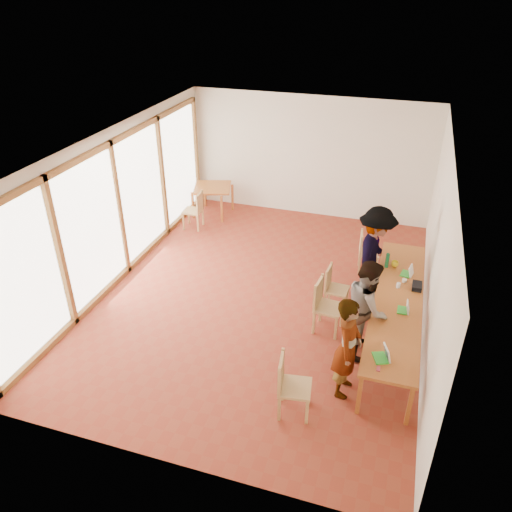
% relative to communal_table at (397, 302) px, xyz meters
% --- Properties ---
extents(ground, '(8.00, 8.00, 0.00)m').
position_rel_communal_table_xyz_m(ground, '(-2.50, 0.49, -0.70)').
color(ground, maroon).
rests_on(ground, ground).
extents(wall_back, '(6.00, 0.10, 3.00)m').
position_rel_communal_table_xyz_m(wall_back, '(-2.50, 4.49, 0.80)').
color(wall_back, beige).
rests_on(wall_back, ground).
extents(wall_front, '(6.00, 0.10, 3.00)m').
position_rel_communal_table_xyz_m(wall_front, '(-2.50, -3.51, 0.80)').
color(wall_front, beige).
rests_on(wall_front, ground).
extents(wall_right, '(0.10, 8.00, 3.00)m').
position_rel_communal_table_xyz_m(wall_right, '(0.50, 0.49, 0.80)').
color(wall_right, beige).
rests_on(wall_right, ground).
extents(window_wall, '(0.10, 8.00, 3.00)m').
position_rel_communal_table_xyz_m(window_wall, '(-5.46, 0.49, 0.80)').
color(window_wall, white).
rests_on(window_wall, ground).
extents(ceiling, '(6.00, 8.00, 0.04)m').
position_rel_communal_table_xyz_m(ceiling, '(-2.50, 0.49, 2.32)').
color(ceiling, white).
rests_on(ceiling, wall_back).
extents(communal_table, '(0.80, 4.00, 0.75)m').
position_rel_communal_table_xyz_m(communal_table, '(0.00, 0.00, 0.00)').
color(communal_table, '#B15727').
rests_on(communal_table, ground).
extents(side_table, '(0.90, 0.90, 0.75)m').
position_rel_communal_table_xyz_m(side_table, '(-4.80, 3.69, -0.03)').
color(side_table, '#B15727').
rests_on(side_table, ground).
extents(chair_near, '(0.51, 0.51, 0.51)m').
position_rel_communal_table_xyz_m(chair_near, '(-1.31, -2.20, -0.11)').
color(chair_near, tan).
rests_on(chair_near, ground).
extents(chair_mid, '(0.50, 0.50, 0.52)m').
position_rel_communal_table_xyz_m(chair_mid, '(-1.20, -0.18, -0.10)').
color(chair_mid, tan).
rests_on(chair_mid, ground).
extents(chair_far, '(0.43, 0.43, 0.45)m').
position_rel_communal_table_xyz_m(chair_far, '(-1.16, 0.51, -0.18)').
color(chair_far, tan).
rests_on(chair_far, ground).
extents(chair_empty, '(0.45, 0.45, 0.46)m').
position_rel_communal_table_xyz_m(chair_empty, '(-0.76, 2.04, -0.17)').
color(chair_empty, tan).
rests_on(chair_empty, ground).
extents(chair_spare, '(0.46, 0.46, 0.49)m').
position_rel_communal_table_xyz_m(chair_spare, '(-4.87, 2.82, -0.14)').
color(chair_spare, tan).
rests_on(chair_spare, ground).
extents(person_near, '(0.42, 0.61, 1.63)m').
position_rel_communal_table_xyz_m(person_near, '(-0.61, -1.55, 0.11)').
color(person_near, gray).
rests_on(person_near, ground).
extents(person_mid, '(0.77, 0.92, 1.69)m').
position_rel_communal_table_xyz_m(person_mid, '(-0.45, -0.53, 0.14)').
color(person_mid, gray).
rests_on(person_mid, ground).
extents(person_far, '(0.77, 1.25, 1.87)m').
position_rel_communal_table_xyz_m(person_far, '(-0.51, 1.08, 0.23)').
color(person_far, gray).
rests_on(person_far, ground).
extents(laptop_near, '(0.29, 0.30, 0.21)m').
position_rel_communal_table_xyz_m(laptop_near, '(-0.10, -1.55, 0.10)').
color(laptop_near, green).
rests_on(laptop_near, communal_table).
extents(laptop_mid, '(0.19, 0.22, 0.18)m').
position_rel_communal_table_xyz_m(laptop_mid, '(0.13, -0.30, 0.10)').
color(laptop_mid, green).
rests_on(laptop_mid, communal_table).
extents(laptop_far, '(0.24, 0.26, 0.19)m').
position_rel_communal_table_xyz_m(laptop_far, '(0.13, 0.84, 0.10)').
color(laptop_far, green).
rests_on(laptop_far, communal_table).
extents(yellow_mug, '(0.15, 0.15, 0.10)m').
position_rel_communal_table_xyz_m(yellow_mug, '(-0.12, 1.08, 0.10)').
color(yellow_mug, yellow).
rests_on(yellow_mug, communal_table).
extents(green_bottle, '(0.07, 0.07, 0.28)m').
position_rel_communal_table_xyz_m(green_bottle, '(-0.27, 1.01, 0.19)').
color(green_bottle, '#146135').
rests_on(green_bottle, communal_table).
extents(clear_glass, '(0.07, 0.07, 0.09)m').
position_rel_communal_table_xyz_m(clear_glass, '(-0.02, 0.37, 0.09)').
color(clear_glass, silver).
rests_on(clear_glass, communal_table).
extents(condiment_cup, '(0.08, 0.08, 0.06)m').
position_rel_communal_table_xyz_m(condiment_cup, '(0.08, 0.59, 0.08)').
color(condiment_cup, white).
rests_on(condiment_cup, communal_table).
extents(pink_phone, '(0.05, 0.10, 0.01)m').
position_rel_communal_table_xyz_m(pink_phone, '(-0.14, -1.79, 0.05)').
color(pink_phone, '#BC4154').
rests_on(pink_phone, communal_table).
extents(black_pouch, '(0.16, 0.26, 0.09)m').
position_rel_communal_table_xyz_m(black_pouch, '(0.29, 0.44, 0.09)').
color(black_pouch, black).
rests_on(black_pouch, communal_table).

